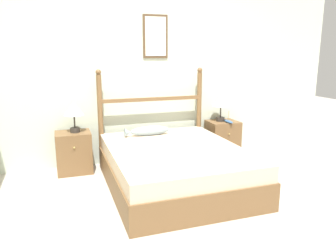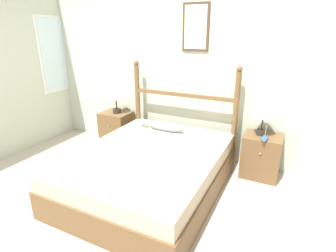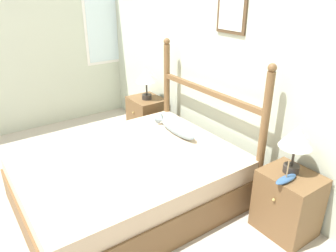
% 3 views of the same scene
% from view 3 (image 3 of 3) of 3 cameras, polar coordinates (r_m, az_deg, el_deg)
% --- Properties ---
extents(ground_plane, '(16.00, 16.00, 0.00)m').
position_cam_3_polar(ground_plane, '(3.24, -17.89, -14.31)').
color(ground_plane, '#B7AD9E').
extents(wall_back, '(6.40, 0.08, 2.55)m').
position_cam_3_polar(wall_back, '(3.49, 7.66, 12.78)').
color(wall_back, beige).
rests_on(wall_back, ground_plane).
extents(bed, '(1.53, 1.95, 0.48)m').
position_cam_3_polar(bed, '(3.14, -6.74, -9.20)').
color(bed, brown).
rests_on(bed, ground_plane).
extents(headboard, '(1.53, 0.07, 1.36)m').
position_cam_3_polar(headboard, '(3.39, 6.86, 2.92)').
color(headboard, brown).
rests_on(headboard, ground_plane).
extents(nightstand_left, '(0.45, 0.40, 0.55)m').
position_cam_3_polar(nightstand_left, '(4.35, -3.72, 1.44)').
color(nightstand_left, brown).
rests_on(nightstand_left, ground_plane).
extents(nightstand_right, '(0.45, 0.40, 0.55)m').
position_cam_3_polar(nightstand_right, '(2.94, 20.10, -12.50)').
color(nightstand_right, brown).
rests_on(nightstand_right, ground_plane).
extents(table_lamp_left, '(0.26, 0.26, 0.40)m').
position_cam_3_polar(table_lamp_left, '(4.14, -3.80, 8.53)').
color(table_lamp_left, '#2D2823').
rests_on(table_lamp_left, nightstand_left).
extents(table_lamp_right, '(0.26, 0.26, 0.40)m').
position_cam_3_polar(table_lamp_right, '(2.69, 21.46, -2.13)').
color(table_lamp_right, '#2D2823').
rests_on(table_lamp_right, nightstand_right).
extents(model_boat, '(0.07, 0.23, 0.18)m').
position_cam_3_polar(model_boat, '(2.68, 19.86, -8.67)').
color(model_boat, '#335684').
rests_on(model_boat, nightstand_right).
extents(fish_pillow, '(0.61, 0.12, 0.13)m').
position_cam_3_polar(fish_pillow, '(3.40, 1.26, -0.29)').
color(fish_pillow, '#8499A3').
rests_on(fish_pillow, bed).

